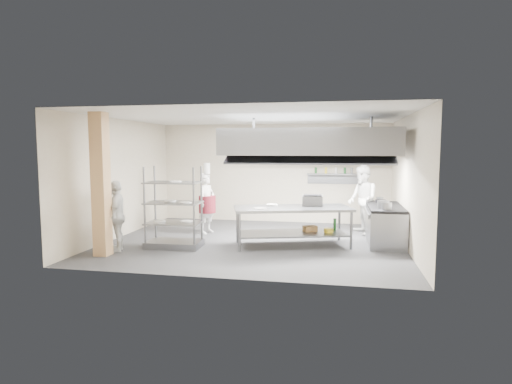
% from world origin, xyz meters
% --- Properties ---
extents(floor, '(7.00, 7.00, 0.00)m').
position_xyz_m(floor, '(0.00, 0.00, 0.00)').
color(floor, '#343437').
rests_on(floor, ground).
extents(ceiling, '(7.00, 7.00, 0.00)m').
position_xyz_m(ceiling, '(0.00, 0.00, 3.00)').
color(ceiling, silver).
rests_on(ceiling, wall_back).
extents(wall_back, '(7.00, 0.00, 7.00)m').
position_xyz_m(wall_back, '(0.00, 3.00, 1.50)').
color(wall_back, '#C1B299').
rests_on(wall_back, ground).
extents(wall_left, '(0.00, 6.00, 6.00)m').
position_xyz_m(wall_left, '(-3.50, 0.00, 1.50)').
color(wall_left, '#C1B299').
rests_on(wall_left, ground).
extents(wall_right, '(0.00, 6.00, 6.00)m').
position_xyz_m(wall_right, '(3.50, 0.00, 1.50)').
color(wall_right, '#C1B299').
rests_on(wall_right, ground).
extents(column, '(0.30, 0.30, 3.00)m').
position_xyz_m(column, '(-2.90, -1.90, 1.50)').
color(column, tan).
rests_on(column, floor).
extents(exhaust_hood, '(4.00, 2.50, 0.60)m').
position_xyz_m(exhaust_hood, '(1.30, 0.40, 2.40)').
color(exhaust_hood, gray).
rests_on(exhaust_hood, ceiling).
extents(hood_strip_a, '(1.60, 0.12, 0.04)m').
position_xyz_m(hood_strip_a, '(0.40, 0.40, 2.08)').
color(hood_strip_a, white).
rests_on(hood_strip_a, exhaust_hood).
extents(hood_strip_b, '(1.60, 0.12, 0.04)m').
position_xyz_m(hood_strip_b, '(2.20, 0.40, 2.08)').
color(hood_strip_b, white).
rests_on(hood_strip_b, exhaust_hood).
extents(wall_shelf, '(1.50, 0.28, 0.04)m').
position_xyz_m(wall_shelf, '(1.80, 2.84, 1.50)').
color(wall_shelf, gray).
rests_on(wall_shelf, wall_back).
extents(island, '(2.87, 1.81, 0.91)m').
position_xyz_m(island, '(0.94, -0.25, 0.46)').
color(island, slate).
rests_on(island, floor).
extents(island_worktop, '(2.87, 1.81, 0.06)m').
position_xyz_m(island_worktop, '(0.94, -0.25, 0.88)').
color(island_worktop, gray).
rests_on(island_worktop, island).
extents(island_undershelf, '(2.63, 1.64, 0.04)m').
position_xyz_m(island_undershelf, '(0.94, -0.25, 0.30)').
color(island_undershelf, gray).
rests_on(island_undershelf, island).
extents(pass_rack, '(1.26, 0.77, 1.85)m').
position_xyz_m(pass_rack, '(-1.70, -0.91, 0.93)').
color(pass_rack, gray).
rests_on(pass_rack, floor).
extents(cooking_range, '(0.80, 2.00, 0.84)m').
position_xyz_m(cooking_range, '(3.08, 0.50, 0.42)').
color(cooking_range, slate).
rests_on(cooking_range, floor).
extents(range_top, '(0.78, 1.96, 0.06)m').
position_xyz_m(range_top, '(3.08, 0.50, 0.87)').
color(range_top, black).
rests_on(range_top, cooking_range).
extents(chef_head, '(0.55, 0.67, 1.60)m').
position_xyz_m(chef_head, '(-1.46, 0.83, 0.80)').
color(chef_head, silver).
rests_on(chef_head, floor).
extents(chef_line, '(0.93, 1.05, 1.82)m').
position_xyz_m(chef_line, '(2.60, 1.50, 0.91)').
color(chef_line, white).
rests_on(chef_line, floor).
extents(chef_plating, '(0.66, 0.99, 1.56)m').
position_xyz_m(chef_plating, '(-2.80, -1.47, 0.78)').
color(chef_plating, silver).
rests_on(chef_plating, floor).
extents(griddle, '(0.49, 0.39, 0.23)m').
position_xyz_m(griddle, '(1.38, 0.11, 1.03)').
color(griddle, slate).
rests_on(griddle, island_worktop).
extents(wicker_basket, '(0.36, 0.33, 0.13)m').
position_xyz_m(wicker_basket, '(1.34, -0.07, 0.39)').
color(wicker_basket, brown).
rests_on(wicker_basket, island_undershelf).
extents(stockpot, '(0.26, 0.26, 0.18)m').
position_xyz_m(stockpot, '(2.98, -0.08, 0.99)').
color(stockpot, slate).
rests_on(stockpot, range_top).
extents(plate_stack, '(0.28, 0.28, 0.05)m').
position_xyz_m(plate_stack, '(-1.70, -0.91, 0.59)').
color(plate_stack, silver).
rests_on(plate_stack, pass_rack).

